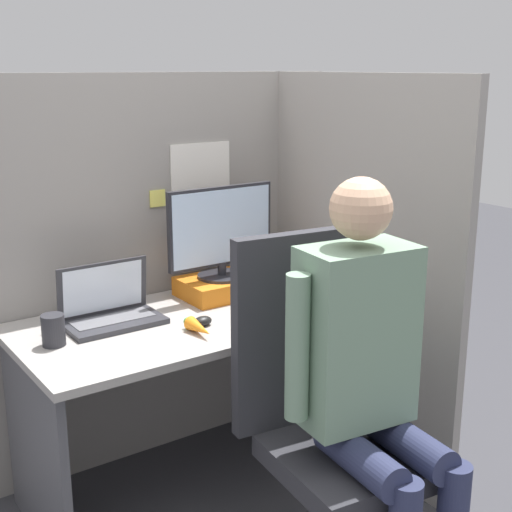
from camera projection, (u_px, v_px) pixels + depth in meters
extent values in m
cube|color=gray|center=(147.00, 271.00, 2.97)|extent=(1.82, 0.04, 1.61)
cube|color=white|center=(201.00, 183.00, 3.00)|extent=(0.28, 0.01, 0.34)
cube|color=#F4EA66|center=(158.00, 198.00, 2.90)|extent=(0.07, 0.01, 0.07)
cube|color=#EA9EC6|center=(207.00, 238.00, 3.08)|extent=(0.09, 0.01, 0.09)
cube|color=gray|center=(340.00, 269.00, 3.01)|extent=(0.04, 1.32, 1.61)
cube|color=#9E9993|center=(192.00, 321.00, 2.71)|extent=(1.32, 0.69, 0.03)
cube|color=#4C4C51|center=(37.00, 454.00, 2.46)|extent=(0.03, 0.58, 0.68)
cube|color=#4C4C51|center=(316.00, 369.00, 3.15)|extent=(0.03, 0.58, 0.68)
cube|color=orange|center=(222.00, 286.00, 2.95)|extent=(0.34, 0.25, 0.08)
cylinder|color=#232328|center=(222.00, 276.00, 2.94)|extent=(0.20, 0.20, 0.01)
cylinder|color=#232328|center=(222.00, 268.00, 2.93)|extent=(0.04, 0.04, 0.05)
cube|color=#232328|center=(221.00, 226.00, 2.89)|extent=(0.48, 0.02, 0.32)
cube|color=silver|center=(223.00, 227.00, 2.88)|extent=(0.46, 0.00, 0.30)
cube|color=#2D2D33|center=(115.00, 323.00, 2.62)|extent=(0.35, 0.20, 0.02)
cube|color=#5B5B60|center=(113.00, 319.00, 2.63)|extent=(0.30, 0.11, 0.00)
cube|color=#2D2D33|center=(103.00, 288.00, 2.66)|extent=(0.35, 0.03, 0.20)
cube|color=silver|center=(103.00, 288.00, 2.66)|extent=(0.31, 0.02, 0.18)
ellipsoid|color=black|center=(203.00, 321.00, 2.61)|extent=(0.07, 0.05, 0.04)
cube|color=#A31919|center=(301.00, 285.00, 3.02)|extent=(0.04, 0.15, 0.05)
cone|color=orange|center=(200.00, 328.00, 2.51)|extent=(0.05, 0.14, 0.05)
cylinder|color=green|center=(189.00, 322.00, 2.58)|extent=(0.03, 0.02, 0.03)
cube|color=#2D2D33|center=(351.00, 460.00, 2.23)|extent=(0.51, 0.51, 0.07)
cube|color=#2D2D33|center=(294.00, 330.00, 2.32)|extent=(0.44, 0.10, 0.65)
cylinder|color=#282D4C|center=(360.00, 458.00, 2.07)|extent=(0.15, 0.35, 0.11)
cylinder|color=#282D4C|center=(409.00, 443.00, 2.15)|extent=(0.15, 0.35, 0.11)
cube|color=gray|center=(356.00, 335.00, 2.12)|extent=(0.36, 0.24, 0.55)
sphere|color=#D8A884|center=(361.00, 209.00, 2.02)|extent=(0.18, 0.18, 0.18)
cylinder|color=gray|center=(297.00, 348.00, 2.03)|extent=(0.07, 0.07, 0.44)
cylinder|color=gray|center=(410.00, 324.00, 2.21)|extent=(0.07, 0.07, 0.44)
cylinder|color=#232328|center=(282.00, 271.00, 3.16)|extent=(0.08, 0.08, 0.09)
cylinder|color=#28282D|center=(53.00, 330.00, 2.42)|extent=(0.08, 0.08, 0.11)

